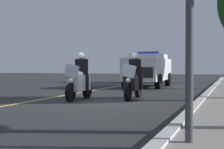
{
  "coord_description": "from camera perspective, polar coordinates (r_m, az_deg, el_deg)",
  "views": [
    {
      "loc": [
        11.39,
        4.38,
        1.24
      ],
      "look_at": [
        -1.48,
        0.0,
        0.9
      ],
      "focal_mm": 57.55,
      "sensor_mm": 36.0,
      "label": 1
    }
  ],
  "objects": [
    {
      "name": "police_motorcycle_lead_right",
      "position": [
        13.23,
        3.44,
        -0.91
      ],
      "size": [
        2.14,
        0.56,
        1.72
      ],
      "color": "black",
      "rests_on": "ground"
    },
    {
      "name": "curb_strip",
      "position": [
        11.5,
        13.62,
        -4.42
      ],
      "size": [
        48.0,
        0.24,
        0.15
      ],
      "primitive_type": "cube",
      "color": "#B7B5AD",
      "rests_on": "ground"
    },
    {
      "name": "police_suv",
      "position": [
        20.8,
        5.76,
        0.95
      ],
      "size": [
        4.92,
        2.11,
        2.05
      ],
      "color": "silver",
      "rests_on": "ground"
    },
    {
      "name": "ground_plane",
      "position": [
        12.27,
        -2.23,
        -4.37
      ],
      "size": [
        80.0,
        80.0,
        0.0
      ],
      "primitive_type": "plane",
      "color": "#28282B"
    },
    {
      "name": "police_motorcycle_lead_left",
      "position": [
        12.99,
        -5.2,
        -0.96
      ],
      "size": [
        2.14,
        0.56,
        1.72
      ],
      "color": "black",
      "rests_on": "ground"
    },
    {
      "name": "lane_stripe_center",
      "position": [
        13.25,
        -11.48,
        -3.95
      ],
      "size": [
        48.0,
        0.12,
        0.01
      ],
      "primitive_type": "cube",
      "color": "#E0D14C",
      "rests_on": "ground"
    }
  ]
}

